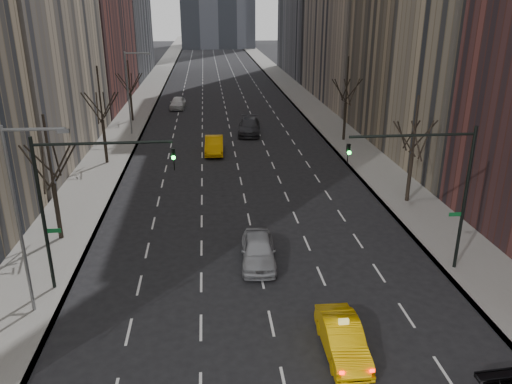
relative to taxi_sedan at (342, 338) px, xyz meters
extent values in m
cube|color=slate|center=(-14.96, 64.35, -0.65)|extent=(4.50, 320.00, 0.15)
cube|color=slate|center=(9.54, 64.35, -0.65)|extent=(4.50, 320.00, 0.15)
cylinder|color=black|center=(-14.71, 12.35, 1.21)|extent=(0.28, 0.28, 3.57)
cylinder|color=black|center=(-14.71, 12.35, 5.12)|extent=(0.16, 0.16, 4.25)
cylinder|color=black|center=(-14.56, 13.20, 4.22)|extent=(0.42, 1.80, 2.52)
cylinder|color=black|center=(-13.90, 12.65, 4.22)|extent=(1.74, 0.72, 2.52)
cylinder|color=black|center=(-14.05, 11.80, 4.22)|extent=(1.46, 1.25, 2.52)
cylinder|color=black|center=(-14.86, 11.50, 4.22)|extent=(0.42, 1.80, 2.52)
cylinder|color=black|center=(-15.52, 12.06, 4.22)|extent=(1.74, 0.72, 2.52)
cylinder|color=black|center=(-15.37, 12.90, 4.22)|extent=(1.46, 1.25, 2.52)
cylinder|color=black|center=(-14.71, 28.35, 1.42)|extent=(0.28, 0.28, 3.99)
cylinder|color=black|center=(-14.71, 28.35, 5.79)|extent=(0.16, 0.16, 4.75)
cylinder|color=black|center=(-14.56, 29.20, 4.64)|extent=(0.42, 1.80, 2.52)
cylinder|color=black|center=(-13.90, 28.65, 4.64)|extent=(1.74, 0.72, 2.52)
cylinder|color=black|center=(-14.05, 27.80, 4.64)|extent=(1.46, 1.25, 2.52)
cylinder|color=black|center=(-14.86, 27.50, 4.64)|extent=(0.42, 1.80, 2.52)
cylinder|color=black|center=(-15.52, 28.06, 4.64)|extent=(1.74, 0.72, 2.52)
cylinder|color=black|center=(-15.37, 28.90, 4.64)|extent=(1.46, 1.25, 2.52)
cylinder|color=black|center=(-14.71, 46.35, 1.11)|extent=(0.28, 0.28, 3.36)
cylinder|color=black|center=(-14.71, 46.35, 4.79)|extent=(0.16, 0.16, 4.00)
cylinder|color=black|center=(-14.56, 47.20, 4.01)|extent=(0.42, 1.80, 2.52)
cylinder|color=black|center=(-13.90, 46.65, 4.01)|extent=(1.74, 0.72, 2.52)
cylinder|color=black|center=(-14.05, 45.80, 4.01)|extent=(1.46, 1.25, 2.52)
cylinder|color=black|center=(-14.86, 45.50, 4.01)|extent=(0.42, 1.80, 2.52)
cylinder|color=black|center=(-15.52, 46.06, 4.01)|extent=(1.74, 0.72, 2.52)
cylinder|color=black|center=(-15.37, 46.90, 4.01)|extent=(1.46, 1.25, 2.52)
cylinder|color=black|center=(9.29, 16.35, 1.21)|extent=(0.28, 0.28, 3.57)
cylinder|color=black|center=(9.29, 16.35, 5.12)|extent=(0.16, 0.16, 4.25)
cylinder|color=black|center=(9.44, 17.20, 4.22)|extent=(0.42, 1.80, 2.52)
cylinder|color=black|center=(10.10, 16.65, 4.22)|extent=(1.74, 0.72, 2.52)
cylinder|color=black|center=(9.95, 15.80, 4.22)|extent=(1.46, 1.25, 2.52)
cylinder|color=black|center=(9.14, 15.50, 4.22)|extent=(0.42, 1.80, 2.52)
cylinder|color=black|center=(8.48, 16.06, 4.22)|extent=(1.74, 0.72, 2.52)
cylinder|color=black|center=(8.63, 16.90, 4.22)|extent=(1.46, 1.25, 2.52)
cylinder|color=black|center=(9.29, 34.35, 1.42)|extent=(0.28, 0.28, 3.99)
cylinder|color=black|center=(9.29, 34.35, 5.79)|extent=(0.16, 0.16, 4.75)
cylinder|color=black|center=(9.44, 35.20, 4.64)|extent=(0.42, 1.80, 2.52)
cylinder|color=black|center=(10.10, 34.65, 4.64)|extent=(1.74, 0.72, 2.52)
cylinder|color=black|center=(9.95, 33.80, 4.64)|extent=(1.46, 1.25, 2.52)
cylinder|color=black|center=(9.14, 33.50, 4.64)|extent=(0.42, 1.80, 2.52)
cylinder|color=black|center=(8.48, 34.06, 4.64)|extent=(1.74, 0.72, 2.52)
cylinder|color=black|center=(8.63, 34.90, 4.64)|extent=(1.46, 1.25, 2.52)
cylinder|color=black|center=(-13.51, 6.35, 3.43)|extent=(0.18, 0.18, 8.00)
cylinder|color=black|center=(-10.26, 6.35, 7.03)|extent=(6.50, 0.14, 0.14)
imported|color=black|center=(-7.01, 6.35, 6.13)|extent=(0.18, 0.22, 1.10)
sphere|color=#0CFF33|center=(-7.01, 6.17, 6.28)|extent=(0.20, 0.20, 0.20)
cube|color=#0C5926|center=(-13.11, 6.35, 2.63)|extent=(0.70, 0.04, 0.22)
cylinder|color=black|center=(8.09, 6.35, 3.43)|extent=(0.18, 0.18, 8.00)
cylinder|color=black|center=(4.84, 6.35, 7.03)|extent=(6.50, 0.14, 0.14)
imported|color=black|center=(1.59, 6.35, 6.13)|extent=(0.18, 0.22, 1.10)
sphere|color=#0CFF33|center=(1.59, 6.17, 6.28)|extent=(0.20, 0.20, 0.20)
cube|color=#0C5926|center=(7.69, 6.35, 2.63)|extent=(0.70, 0.04, 0.22)
cylinder|color=slate|center=(-13.91, 4.35, 3.93)|extent=(0.16, 0.16, 9.00)
cylinder|color=slate|center=(-12.61, 4.35, 8.23)|extent=(2.60, 0.14, 0.14)
cube|color=slate|center=(-11.41, 4.35, 8.13)|extent=(0.50, 0.22, 0.15)
cylinder|color=slate|center=(-13.91, 39.35, 3.93)|extent=(0.16, 0.16, 9.00)
cylinder|color=slate|center=(-12.61, 39.35, 8.23)|extent=(2.60, 0.14, 0.14)
cube|color=slate|center=(-11.41, 39.35, 8.13)|extent=(0.50, 0.22, 0.15)
imported|color=#F4B505|center=(0.00, 0.00, 0.00)|extent=(1.55, 4.40, 1.45)
imported|color=#929499|center=(-2.72, 8.12, 0.09)|extent=(2.21, 4.88, 1.62)
imported|color=#DE9804|center=(-4.74, 30.96, 0.11)|extent=(1.94, 5.11, 1.66)
imported|color=#2B2A2F|center=(-0.60, 38.44, 0.14)|extent=(3.08, 6.20, 1.73)
imported|color=white|center=(-9.41, 54.11, 0.10)|extent=(2.31, 4.96, 1.64)
camera|label=1|loc=(-5.34, -16.97, 13.15)|focal=35.00mm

